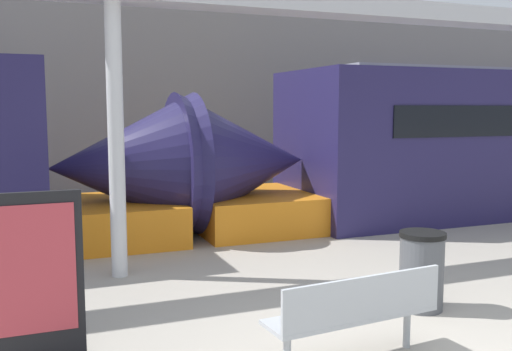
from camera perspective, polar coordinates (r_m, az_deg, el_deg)
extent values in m
cube|color=gray|center=(15.55, -10.04, 7.23)|extent=(56.00, 0.20, 5.00)
cone|color=#231E4C|center=(10.95, -1.51, 1.38)|extent=(2.58, 2.63, 2.63)
cube|color=orange|center=(11.17, -0.31, -3.52)|extent=(2.33, 2.46, 0.70)
cone|color=#231E4C|center=(10.41, -13.07, 0.93)|extent=(2.58, 2.63, 2.63)
cube|color=orange|center=(10.51, -14.26, -4.38)|extent=(2.33, 2.46, 0.70)
cube|color=#ADB2B7|center=(5.49, 9.47, -13.56)|extent=(1.72, 0.59, 0.04)
cube|color=#ADB2B7|center=(5.26, 10.82, -11.96)|extent=(1.68, 0.18, 0.40)
cylinder|color=#ADB2B7|center=(5.97, 14.85, -14.38)|extent=(0.07, 0.07, 0.42)
cylinder|color=#4C4F54|center=(7.01, 16.21, -9.36)|extent=(0.51, 0.51, 0.86)
cylinder|color=black|center=(6.90, 16.34, -5.69)|extent=(0.53, 0.53, 0.06)
cube|color=black|center=(5.71, -21.60, -9.46)|extent=(0.94, 0.06, 1.59)
cube|color=#B73842|center=(5.65, -21.64, -8.79)|extent=(0.80, 0.01, 1.21)
cylinder|color=silver|center=(8.03, -13.81, 3.23)|extent=(0.22, 0.22, 3.75)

